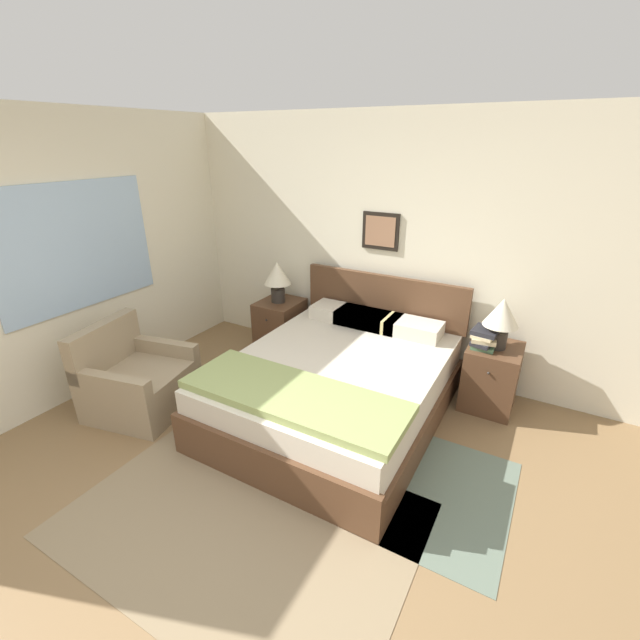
{
  "coord_description": "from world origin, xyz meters",
  "views": [
    {
      "loc": [
        1.49,
        -1.22,
        2.33
      ],
      "look_at": [
        -0.09,
        1.57,
        0.97
      ],
      "focal_mm": 24.0,
      "sensor_mm": 36.0,
      "label": 1
    }
  ],
  "objects_px": {
    "bed": "(337,383)",
    "nightstand_by_door": "(491,376)",
    "table_lamp_by_door": "(502,316)",
    "nightstand_near_window": "(280,326)",
    "table_lamp_near_window": "(277,276)",
    "armchair": "(137,382)"
  },
  "relations": [
    {
      "from": "nightstand_near_window",
      "to": "table_lamp_near_window",
      "type": "relative_size",
      "value": 1.3
    },
    {
      "from": "nightstand_by_door",
      "to": "table_lamp_near_window",
      "type": "bearing_deg",
      "value": -179.83
    },
    {
      "from": "bed",
      "to": "table_lamp_by_door",
      "type": "xyz_separation_m",
      "value": [
        1.18,
        0.81,
        0.6
      ]
    },
    {
      "from": "bed",
      "to": "table_lamp_by_door",
      "type": "height_order",
      "value": "table_lamp_by_door"
    },
    {
      "from": "nightstand_near_window",
      "to": "bed",
      "type": "bearing_deg",
      "value": -34.65
    },
    {
      "from": "nightstand_near_window",
      "to": "table_lamp_near_window",
      "type": "xyz_separation_m",
      "value": [
        -0.01,
        -0.01,
        0.6
      ]
    },
    {
      "from": "nightstand_by_door",
      "to": "armchair",
      "type": "bearing_deg",
      "value": -149.63
    },
    {
      "from": "armchair",
      "to": "table_lamp_near_window",
      "type": "height_order",
      "value": "table_lamp_near_window"
    },
    {
      "from": "armchair",
      "to": "bed",
      "type": "bearing_deg",
      "value": 105.23
    },
    {
      "from": "bed",
      "to": "nightstand_by_door",
      "type": "relative_size",
      "value": 3.61
    },
    {
      "from": "nightstand_near_window",
      "to": "nightstand_by_door",
      "type": "relative_size",
      "value": 1.0
    },
    {
      "from": "armchair",
      "to": "table_lamp_by_door",
      "type": "xyz_separation_m",
      "value": [
        2.81,
        1.64,
        0.64
      ]
    },
    {
      "from": "nightstand_by_door",
      "to": "table_lamp_near_window",
      "type": "distance_m",
      "value": 2.44
    },
    {
      "from": "table_lamp_by_door",
      "to": "nightstand_near_window",
      "type": "bearing_deg",
      "value": 179.82
    },
    {
      "from": "table_lamp_near_window",
      "to": "armchair",
      "type": "bearing_deg",
      "value": -105.36
    },
    {
      "from": "bed",
      "to": "table_lamp_near_window",
      "type": "relative_size",
      "value": 4.7
    },
    {
      "from": "bed",
      "to": "table_lamp_near_window",
      "type": "distance_m",
      "value": 1.55
    },
    {
      "from": "nightstand_by_door",
      "to": "bed",
      "type": "bearing_deg",
      "value": -145.42
    },
    {
      "from": "bed",
      "to": "table_lamp_near_window",
      "type": "xyz_separation_m",
      "value": [
        -1.19,
        0.81,
        0.6
      ]
    },
    {
      "from": "bed",
      "to": "table_lamp_by_door",
      "type": "bearing_deg",
      "value": 34.35
    },
    {
      "from": "nightstand_near_window",
      "to": "table_lamp_by_door",
      "type": "bearing_deg",
      "value": -0.18
    },
    {
      "from": "bed",
      "to": "armchair",
      "type": "bearing_deg",
      "value": -152.92
    }
  ]
}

